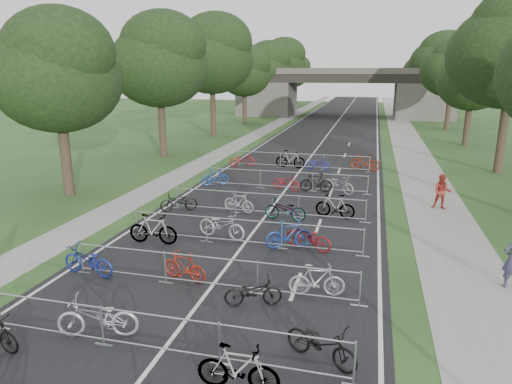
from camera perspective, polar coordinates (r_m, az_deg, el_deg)
road at (r=55.80m, az=9.54°, el=7.86°), size 11.00×140.00×0.01m
sidewalk_right at (r=55.70m, az=17.83°, el=7.34°), size 3.00×140.00×0.01m
sidewalk_left at (r=56.91m, az=1.93°, el=8.19°), size 2.00×140.00×0.01m
lane_markings at (r=55.80m, az=9.54°, el=7.85°), size 0.12×140.00×0.00m
overpass_bridge at (r=70.42m, az=10.78°, el=12.11°), size 31.00×8.00×7.05m
tree_left_0 at (r=26.53m, az=-23.55°, el=13.33°), size 6.72×6.72×10.25m
tree_left_1 at (r=36.82m, az=-11.95°, el=15.60°), size 7.56×7.56×11.53m
tree_left_2 at (r=47.92m, az=-5.46°, el=16.59°), size 8.40×8.40×12.81m
tree_right_2 at (r=45.92m, az=25.61°, el=12.60°), size 6.16×6.16×9.39m
tree_left_3 at (r=59.34m, az=-1.39°, el=14.74°), size 6.72×6.72×10.25m
tree_right_3 at (r=57.75m, az=23.49°, el=13.99°), size 7.17×7.17×10.93m
tree_left_4 at (r=70.97m, az=1.32°, el=15.43°), size 7.56×7.56×11.53m
tree_right_4 at (r=69.65m, az=22.09°, el=14.89°), size 8.18×8.18×12.47m
tree_left_5 at (r=82.71m, az=3.28°, el=15.90°), size 8.40×8.40×12.81m
tree_right_5 at (r=81.57m, az=20.89°, el=13.47°), size 6.16×6.16×9.39m
tree_left_6 at (r=94.50m, az=4.72°, el=14.76°), size 6.72×6.72×10.25m
tree_right_6 at (r=93.51m, az=20.17°, el=14.20°), size 7.17×7.17×10.93m
barrier_row_1 at (r=11.69m, az=-12.05°, el=-17.04°), size 9.70×0.08×1.10m
barrier_row_2 at (r=14.59m, az=-5.75°, el=-9.97°), size 9.70×0.08×1.10m
barrier_row_3 at (r=17.93m, az=-1.60°, el=-5.05°), size 9.70×0.08×1.10m
barrier_row_4 at (r=21.62m, az=1.31°, el=-1.54°), size 9.70×0.08×1.10m
barrier_row_5 at (r=26.35m, az=3.77°, el=1.45°), size 9.70×0.08×1.10m
barrier_row_6 at (r=32.13m, az=5.76°, el=3.86°), size 9.70×0.08×1.10m
bike_5 at (r=12.77m, az=-19.22°, el=-14.64°), size 2.20×1.25×1.10m
bike_6 at (r=10.38m, az=-2.26°, el=-21.23°), size 1.84×0.55×1.10m
bike_7 at (r=11.34m, az=8.18°, el=-18.21°), size 2.01×1.40×1.00m
bike_8 at (r=16.41m, az=-20.29°, el=-8.07°), size 2.06×0.94×1.04m
bike_9 at (r=15.21m, az=-8.92°, el=-9.21°), size 1.73×0.85×1.00m
bike_10 at (r=13.57m, az=-0.36°, el=-12.38°), size 1.79×1.12×0.89m
bike_11 at (r=14.19m, az=7.61°, el=-10.91°), size 1.78×0.79×1.03m
bike_12 at (r=18.52m, az=-12.75°, el=-4.58°), size 2.03×0.65×1.21m
bike_13 at (r=18.70m, az=-4.30°, el=-4.17°), size 2.26×1.22×1.13m
bike_14 at (r=17.67m, az=4.15°, el=-5.35°), size 1.90×1.27×1.12m
bike_15 at (r=17.63m, az=6.51°, el=-5.64°), size 2.03×1.27×1.01m
bike_16 at (r=22.58m, az=-9.63°, el=-1.22°), size 1.88×1.44×0.95m
bike_17 at (r=22.09m, az=-2.17°, el=-1.30°), size 1.74×0.92×1.00m
bike_18 at (r=20.95m, az=3.67°, el=-2.22°), size 1.96×0.82×1.01m
bike_19 at (r=21.56m, az=9.86°, el=-1.76°), size 1.93×0.84×1.12m
bike_20 at (r=27.40m, az=-5.12°, el=1.86°), size 1.70×1.20×1.01m
bike_21 at (r=26.29m, az=3.81°, el=1.22°), size 1.84×1.07×0.91m
bike_22 at (r=26.00m, az=7.50°, el=1.17°), size 1.85×0.63×1.09m
bike_23 at (r=25.97m, az=10.31°, el=0.98°), size 2.06×1.64×1.05m
bike_24 at (r=32.88m, az=-1.73°, el=4.08°), size 1.97×1.26×0.98m
bike_25 at (r=32.27m, az=4.32°, el=4.09°), size 2.10×0.62×1.26m
bike_26 at (r=31.89m, az=7.72°, el=3.52°), size 1.71×0.70×0.88m
bike_27 at (r=32.24m, az=13.48°, el=3.68°), size 2.11×0.99×1.22m
pedestrian_b at (r=24.32m, az=22.23°, el=0.01°), size 0.94×0.78×1.75m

